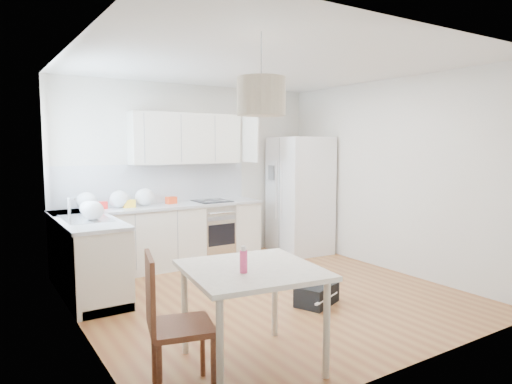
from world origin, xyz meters
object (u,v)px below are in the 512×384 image
Objects in this scene: refrigerator at (300,195)px; gym_bag at (317,294)px; dining_chair at (182,323)px; dining_table at (252,279)px.

gym_bag is (-1.42, -2.13, -0.84)m from refrigerator.
gym_bag is (2.01, 0.88, -0.40)m from dining_chair.
dining_chair is 2.23m from gym_bag.
refrigerator is 3.84× the size of gym_bag.
dining_table is (-2.79, -2.93, -0.23)m from refrigerator.
dining_chair is (-0.64, -0.08, -0.20)m from dining_table.
refrigerator is at bearing 54.26° from dining_table.
dining_chair is at bearing -133.53° from refrigerator.
dining_table is 0.68m from dining_chair.
dining_chair reaches higher than dining_table.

